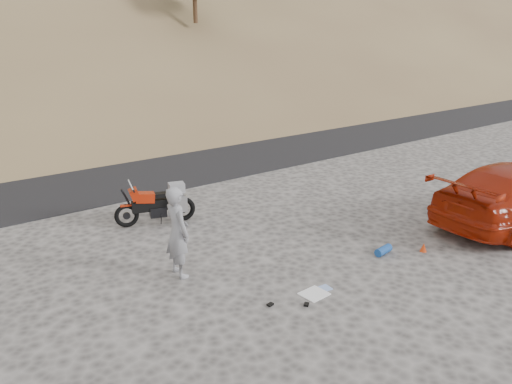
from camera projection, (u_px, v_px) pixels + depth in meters
ground at (236, 271)px, 10.45m from camera, size 140.00×140.00×0.00m
road at (89, 174)px, 17.29m from camera, size 120.00×7.00×0.05m
motorcycle at (159, 204)px, 12.82m from camera, size 2.03×0.95×1.24m
man at (180, 274)px, 10.29m from camera, size 0.47×0.70×1.90m
gear_white_cloth at (314, 294)px, 9.52m from camera, size 0.52×0.47×0.02m
gear_blue_mat at (383, 250)px, 11.18m from camera, size 0.49×0.25×0.19m
gear_funnel at (424, 247)px, 11.31m from camera, size 0.20×0.20×0.20m
gear_glove_a at (270, 304)px, 9.14m from camera, size 0.14×0.11×0.03m
gear_glove_b at (306, 304)px, 9.14m from camera, size 0.14×0.14×0.04m
gear_blue_cloth at (323, 289)px, 9.71m from camera, size 0.34×0.26×0.01m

